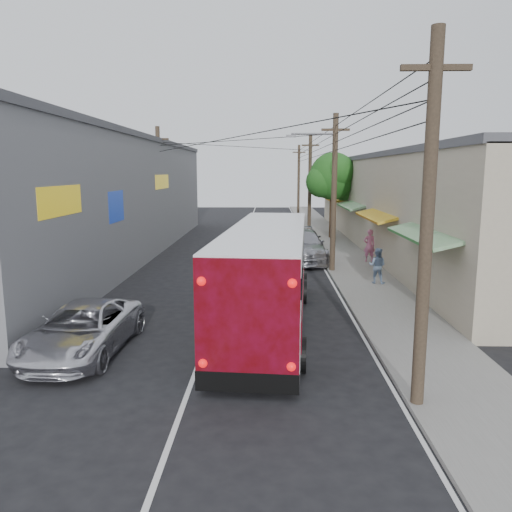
{
  "coord_description": "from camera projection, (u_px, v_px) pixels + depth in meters",
  "views": [
    {
      "loc": [
        1.89,
        -12.44,
        5.18
      ],
      "look_at": [
        1.4,
        7.4,
        1.79
      ],
      "focal_mm": 35.0,
      "sensor_mm": 36.0,
      "label": 1
    }
  ],
  "objects": [
    {
      "name": "jeepney",
      "position": [
        83.0,
        329.0,
        14.28
      ],
      "size": [
        2.55,
        5.17,
        1.41
      ],
      "primitive_type": "imported",
      "rotation": [
        0.0,
        0.0,
        -0.04
      ],
      "color": "silver",
      "rests_on": "ground"
    },
    {
      "name": "building_left",
      "position": [
        99.0,
        196.0,
        30.5
      ],
      "size": [
        7.2,
        36.0,
        7.25
      ],
      "color": "slate",
      "rests_on": "ground"
    },
    {
      "name": "coach_bus",
      "position": [
        267.0,
        274.0,
        16.88
      ],
      "size": [
        3.39,
        11.77,
        3.35
      ],
      "rotation": [
        0.0,
        0.0,
        -0.08
      ],
      "color": "white",
      "rests_on": "ground"
    },
    {
      "name": "pedestrian_far",
      "position": [
        377.0,
        266.0,
        22.68
      ],
      "size": [
        0.97,
        0.89,
        1.62
      ],
      "primitive_type": "imported",
      "rotation": [
        0.0,
        0.0,
        2.71
      ],
      "color": "#87A1C5",
      "rests_on": "sidewalk"
    },
    {
      "name": "street_tree",
      "position": [
        334.0,
        178.0,
        37.86
      ],
      "size": [
        4.4,
        4.0,
        6.6
      ],
      "color": "#3F2B19",
      "rests_on": "ground"
    },
    {
      "name": "building_right",
      "position": [
        401.0,
        201.0,
        34.06
      ],
      "size": [
        7.09,
        40.0,
        6.25
      ],
      "color": "#B7AB91",
      "rests_on": "ground"
    },
    {
      "name": "parked_car_far",
      "position": [
        290.0,
        223.0,
        44.39
      ],
      "size": [
        1.54,
        3.96,
        1.29
      ],
      "primitive_type": "imported",
      "rotation": [
        0.0,
        0.0,
        -0.04
      ],
      "color": "black",
      "rests_on": "ground"
    },
    {
      "name": "sidewalk",
      "position": [
        338.0,
        250.0,
        32.72
      ],
      "size": [
        3.0,
        80.0,
        0.12
      ],
      "primitive_type": "cube",
      "color": "slate",
      "rests_on": "ground"
    },
    {
      "name": "parked_suv",
      "position": [
        301.0,
        246.0,
        29.0
      ],
      "size": [
        2.9,
        6.32,
        1.79
      ],
      "primitive_type": "imported",
      "rotation": [
        0.0,
        0.0,
        0.06
      ],
      "color": "#A4A4AC",
      "rests_on": "ground"
    },
    {
      "name": "utility_poles",
      "position": [
        287.0,
        187.0,
        32.44
      ],
      "size": [
        11.8,
        45.28,
        8.0
      ],
      "color": "#473828",
      "rests_on": "ground"
    },
    {
      "name": "pedestrian_near",
      "position": [
        369.0,
        245.0,
        28.15
      ],
      "size": [
        0.72,
        0.51,
        1.83
      ],
      "primitive_type": "imported",
      "rotation": [
        0.0,
        0.0,
        3.26
      ],
      "color": "pink",
      "rests_on": "sidewalk"
    },
    {
      "name": "parked_car_mid",
      "position": [
        307.0,
        239.0,
        33.37
      ],
      "size": [
        2.07,
        4.29,
        1.41
      ],
      "primitive_type": "imported",
      "rotation": [
        0.0,
        0.0,
        0.1
      ],
      "color": "#25252A",
      "rests_on": "ground"
    },
    {
      "name": "ground",
      "position": [
        196.0,
        370.0,
        13.18
      ],
      "size": [
        120.0,
        120.0,
        0.0
      ],
      "primitive_type": "plane",
      "color": "black",
      "rests_on": "ground"
    }
  ]
}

